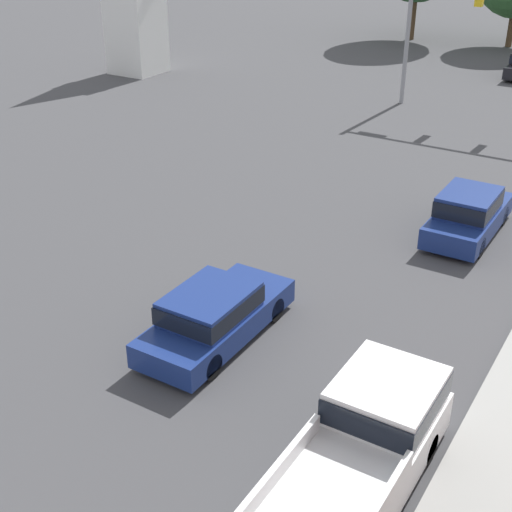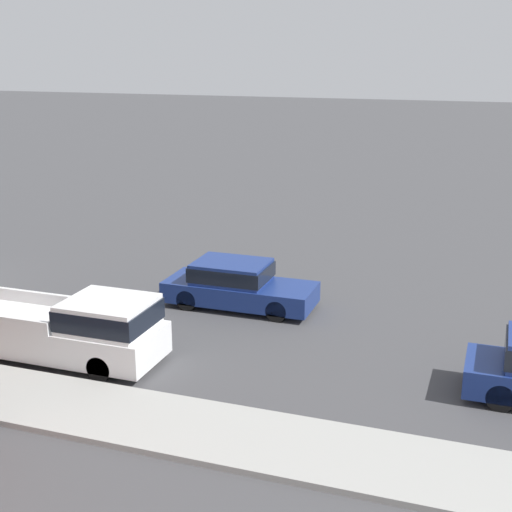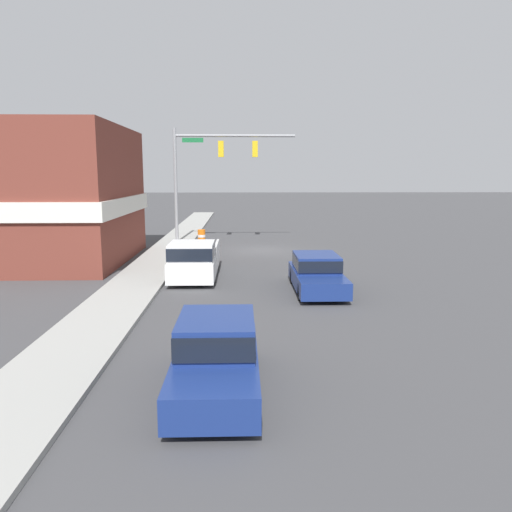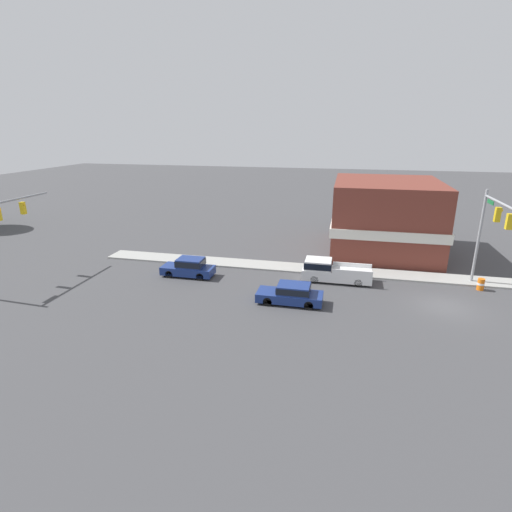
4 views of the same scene
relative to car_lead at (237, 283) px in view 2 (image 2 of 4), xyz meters
name	(u,v)px [view 2 (image 2 of 4)]	position (x,y,z in m)	size (l,w,h in m)	color
car_lead	(237,283)	(0.00, 0.00, 0.00)	(1.87, 4.79, 1.48)	black
pickup_truck_parked	(75,328)	(5.21, -2.56, 0.12)	(1.99, 5.66, 1.80)	black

